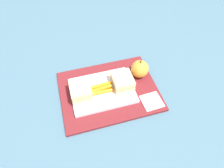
{
  "coord_description": "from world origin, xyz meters",
  "views": [
    {
      "loc": [
        -0.11,
        -0.44,
        0.62
      ],
      "look_at": [
        0.01,
        0.0,
        0.04
      ],
      "focal_mm": 32.47,
      "sensor_mm": 36.0,
      "label": 1
    }
  ],
  "objects_px": {
    "carrot_sticks_bundle": "(102,88)",
    "apple": "(140,69)",
    "sandwich_half_right": "(123,81)",
    "paper_napkin": "(152,101)",
    "food_tray": "(102,91)",
    "sandwich_half_left": "(81,91)"
  },
  "relations": [
    {
      "from": "food_tray",
      "to": "sandwich_half_left",
      "type": "height_order",
      "value": "sandwich_half_left"
    },
    {
      "from": "sandwich_half_left",
      "to": "sandwich_half_right",
      "type": "bearing_deg",
      "value": 0.0
    },
    {
      "from": "sandwich_half_right",
      "to": "paper_napkin",
      "type": "distance_m",
      "value": 0.13
    },
    {
      "from": "sandwich_half_left",
      "to": "sandwich_half_right",
      "type": "relative_size",
      "value": 1.0
    },
    {
      "from": "food_tray",
      "to": "paper_napkin",
      "type": "bearing_deg",
      "value": -29.91
    },
    {
      "from": "apple",
      "to": "carrot_sticks_bundle",
      "type": "bearing_deg",
      "value": -166.05
    },
    {
      "from": "sandwich_half_left",
      "to": "sandwich_half_right",
      "type": "xyz_separation_m",
      "value": [
        0.16,
        0.0,
        0.0
      ]
    },
    {
      "from": "paper_napkin",
      "to": "carrot_sticks_bundle",
      "type": "bearing_deg",
      "value": 150.28
    },
    {
      "from": "sandwich_half_left",
      "to": "food_tray",
      "type": "bearing_deg",
      "value": 0.0
    },
    {
      "from": "sandwich_half_right",
      "to": "paper_napkin",
      "type": "height_order",
      "value": "sandwich_half_right"
    },
    {
      "from": "paper_napkin",
      "to": "apple",
      "type": "bearing_deg",
      "value": 89.89
    },
    {
      "from": "sandwich_half_left",
      "to": "carrot_sticks_bundle",
      "type": "distance_m",
      "value": 0.08
    },
    {
      "from": "apple",
      "to": "paper_napkin",
      "type": "distance_m",
      "value": 0.14
    },
    {
      "from": "carrot_sticks_bundle",
      "to": "apple",
      "type": "height_order",
      "value": "apple"
    },
    {
      "from": "carrot_sticks_bundle",
      "to": "paper_napkin",
      "type": "bearing_deg",
      "value": -29.72
    },
    {
      "from": "carrot_sticks_bundle",
      "to": "sandwich_half_right",
      "type": "bearing_deg",
      "value": 0.08
    },
    {
      "from": "sandwich_half_left",
      "to": "paper_napkin",
      "type": "bearing_deg",
      "value": -21.14
    },
    {
      "from": "sandwich_half_left",
      "to": "sandwich_half_right",
      "type": "distance_m",
      "value": 0.16
    },
    {
      "from": "paper_napkin",
      "to": "sandwich_half_left",
      "type": "bearing_deg",
      "value": 158.86
    },
    {
      "from": "carrot_sticks_bundle",
      "to": "apple",
      "type": "distance_m",
      "value": 0.17
    },
    {
      "from": "food_tray",
      "to": "carrot_sticks_bundle",
      "type": "height_order",
      "value": "carrot_sticks_bundle"
    },
    {
      "from": "sandwich_half_right",
      "to": "apple",
      "type": "height_order",
      "value": "apple"
    }
  ]
}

